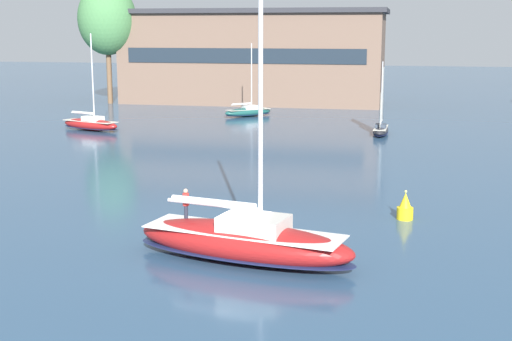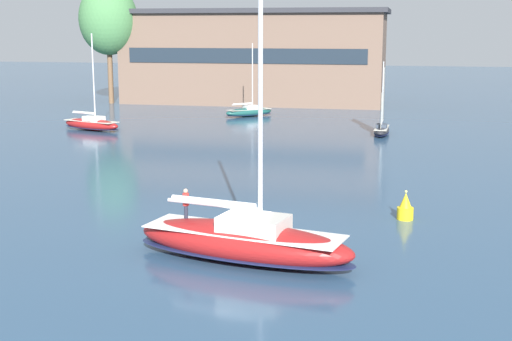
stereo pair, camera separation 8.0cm
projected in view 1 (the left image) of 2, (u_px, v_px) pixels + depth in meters
name	position (u px, v px, depth m)	size (l,w,h in m)	color
ground_plane	(243.00, 261.00, 35.86)	(400.00, 400.00, 0.00)	#2D4C6B
waterfront_building	(254.00, 56.00, 112.13)	(41.34, 15.58, 14.50)	brown
tree_shore_center	(107.00, 19.00, 109.52)	(8.97, 8.97, 18.47)	brown
sailboat_main	(244.00, 240.00, 35.63)	(12.14, 5.59, 16.09)	maroon
sailboat_moored_near_marina	(91.00, 124.00, 82.02)	(8.29, 4.70, 10.99)	maroon
sailboat_moored_mid_channel	(381.00, 128.00, 78.55)	(1.80, 5.88, 8.04)	#232328
sailboat_moored_far_slip	(248.00, 112.00, 95.06)	(6.44, 6.21, 9.63)	#194C47
channel_buoy	(405.00, 208.00, 43.56)	(1.00, 1.00, 1.83)	yellow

